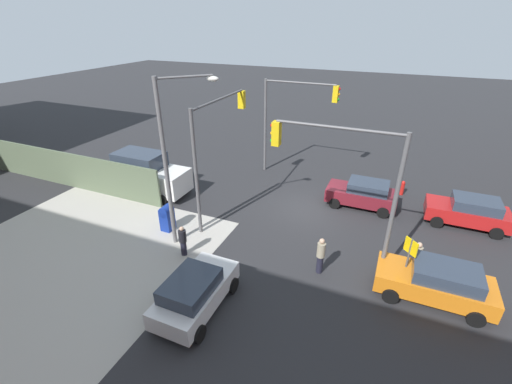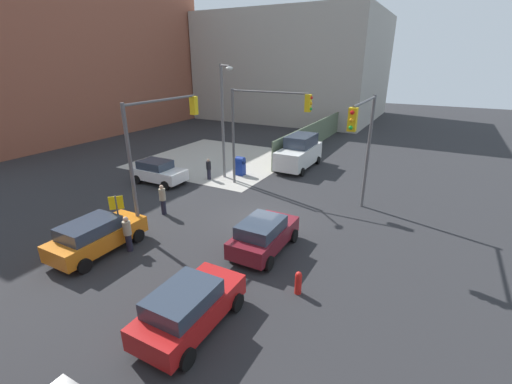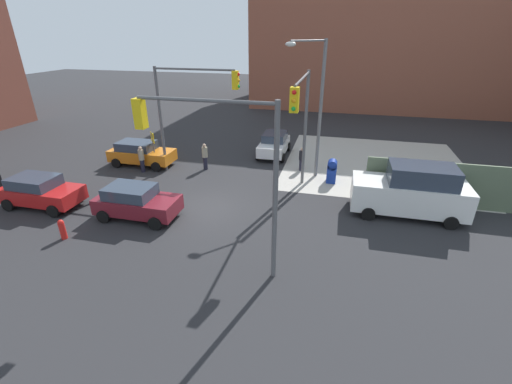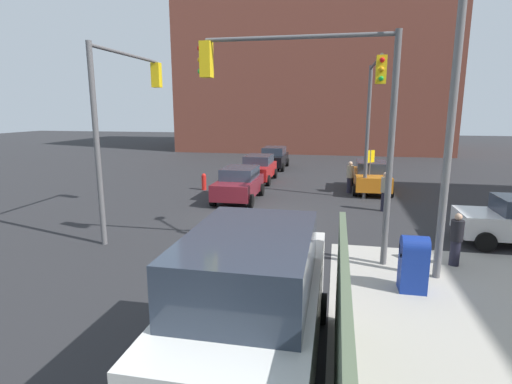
% 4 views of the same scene
% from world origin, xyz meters
% --- Properties ---
extents(ground_plane, '(120.00, 120.00, 0.00)m').
position_xyz_m(ground_plane, '(0.00, 0.00, 0.00)').
color(ground_plane, '#28282B').
extents(sidewalk_corner, '(12.00, 12.00, 0.01)m').
position_xyz_m(sidewalk_corner, '(9.00, 9.00, 0.01)').
color(sidewalk_corner, '#ADA89E').
rests_on(sidewalk_corner, ground).
extents(construction_fence, '(18.11, 0.12, 2.40)m').
position_xyz_m(construction_fence, '(17.05, 3.20, 1.20)').
color(construction_fence, '#56664C').
rests_on(construction_fence, ground).
extents(building_warehouse_north, '(32.00, 18.00, 17.96)m').
position_xyz_m(building_warehouse_north, '(11.74, 34.00, 8.98)').
color(building_warehouse_north, '#93513D').
rests_on(building_warehouse_north, ground).
extents(building_loft_east, '(20.00, 24.00, 14.32)m').
position_xyz_m(building_loft_east, '(36.00, 12.81, 7.16)').
color(building_loft_east, '#ADA89E').
rests_on(building_loft_east, ground).
extents(smokestack, '(1.80, 1.80, 16.10)m').
position_xyz_m(smokestack, '(26.90, 30.00, 8.05)').
color(smokestack, brown).
rests_on(smokestack, ground).
extents(traffic_signal_nw_corner, '(5.29, 0.36, 6.50)m').
position_xyz_m(traffic_signal_nw_corner, '(-2.49, 4.50, 4.62)').
color(traffic_signal_nw_corner, '#59595B').
rests_on(traffic_signal_nw_corner, ground).
extents(traffic_signal_se_corner, '(5.02, 0.36, 6.50)m').
position_xyz_m(traffic_signal_se_corner, '(2.61, -4.50, 4.60)').
color(traffic_signal_se_corner, '#59595B').
rests_on(traffic_signal_se_corner, ground).
extents(traffic_signal_ne_corner, '(0.36, 5.62, 6.50)m').
position_xyz_m(traffic_signal_ne_corner, '(4.50, 2.35, 4.64)').
color(traffic_signal_ne_corner, '#59595B').
rests_on(traffic_signal_ne_corner, ground).
extents(street_lamp_corner, '(2.04, 2.01, 8.00)m').
position_xyz_m(street_lamp_corner, '(4.94, 5.53, 4.70)').
color(street_lamp_corner, slate).
rests_on(street_lamp_corner, ground).
extents(warning_sign_two_way, '(0.48, 0.48, 2.40)m').
position_xyz_m(warning_sign_two_way, '(-5.40, 4.77, 1.64)').
color(warning_sign_two_way, '#4C4C4C').
rests_on(warning_sign_two_way, ground).
extents(mailbox_blue, '(0.56, 0.64, 1.43)m').
position_xyz_m(mailbox_blue, '(6.20, 5.00, 0.76)').
color(mailbox_blue, navy).
rests_on(mailbox_blue, ground).
extents(fire_hydrant, '(0.26, 0.26, 0.94)m').
position_xyz_m(fire_hydrant, '(-5.00, -4.20, 0.49)').
color(fire_hydrant, red).
rests_on(fire_hydrant, ground).
extents(sedan_maroon, '(3.99, 2.02, 1.62)m').
position_xyz_m(sedan_maroon, '(-2.88, -1.65, 0.84)').
color(sedan_maroon, maroon).
rests_on(sedan_maroon, ground).
extents(sedan_red, '(4.03, 2.02, 1.62)m').
position_xyz_m(sedan_red, '(-8.35, -1.76, 0.84)').
color(sedan_red, '#B21919').
rests_on(sedan_red, ground).
extents(coupe_white, '(2.02, 3.85, 1.62)m').
position_xyz_m(coupe_white, '(1.85, 9.18, 0.84)').
color(coupe_white, white).
rests_on(coupe_white, ground).
extents(hatchback_orange, '(4.32, 2.02, 1.62)m').
position_xyz_m(hatchback_orange, '(-6.56, 4.98, 0.84)').
color(hatchback_orange, orange).
rests_on(hatchback_orange, ground).
extents(van_white_delivery, '(5.40, 2.32, 2.62)m').
position_xyz_m(van_white_delivery, '(10.10, 1.80, 1.28)').
color(van_white_delivery, white).
rests_on(van_white_delivery, ground).
extents(pedestrian_crossing, '(0.36, 0.36, 1.76)m').
position_xyz_m(pedestrian_crossing, '(-2.00, 5.20, 0.92)').
color(pedestrian_crossing, '#9E937A').
rests_on(pedestrian_crossing, ground).
extents(pedestrian_waiting, '(0.36, 0.36, 1.72)m').
position_xyz_m(pedestrian_waiting, '(-5.80, 3.80, 0.89)').
color(pedestrian_waiting, '#9E937A').
rests_on(pedestrian_waiting, ground).
extents(pedestrian_walking_north, '(0.36, 0.36, 1.56)m').
position_xyz_m(pedestrian_walking_north, '(4.20, 6.50, 0.80)').
color(pedestrian_walking_north, black).
rests_on(pedestrian_walking_north, ground).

